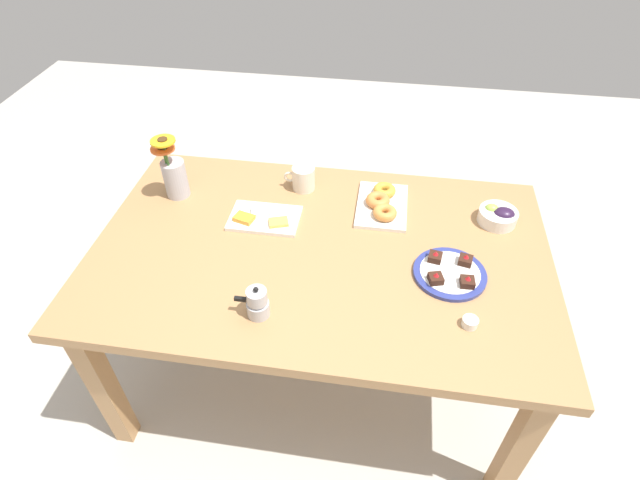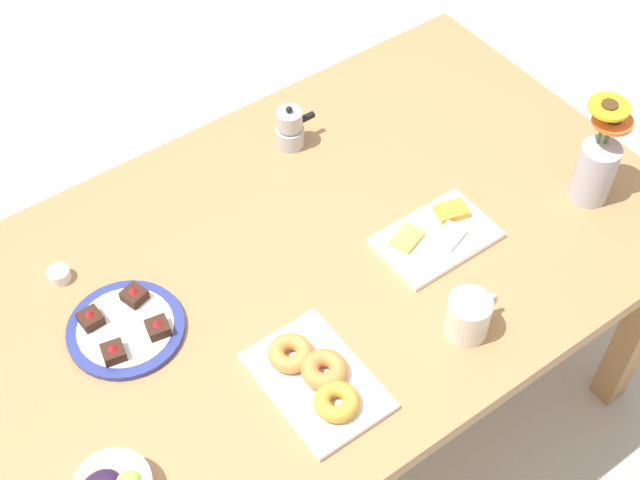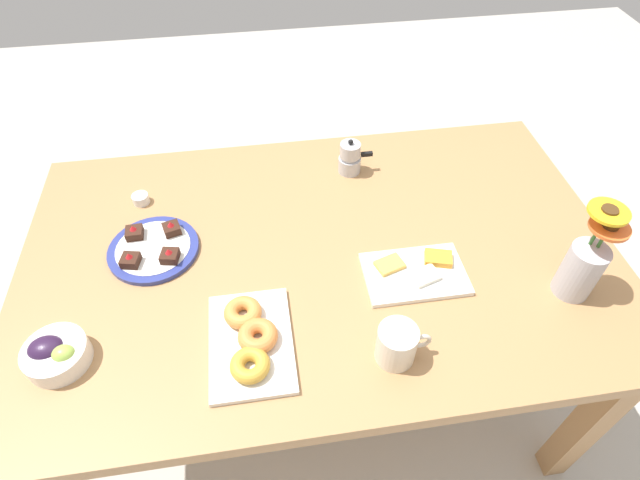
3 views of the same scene
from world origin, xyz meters
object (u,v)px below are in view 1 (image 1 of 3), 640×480
at_px(cheese_platter, 264,218).
at_px(croissant_platter, 382,203).
at_px(dining_table, 320,266).
at_px(coffee_mug, 303,178).
at_px(flower_vase, 174,175).
at_px(moka_pot, 257,303).
at_px(grape_bowl, 498,216).
at_px(jam_cup_honey, 470,322).
at_px(dessert_plate, 450,273).

xyz_separation_m(cheese_platter, croissant_platter, (-0.43, -0.14, 0.01)).
bearing_deg(dining_table, coffee_mug, -70.72).
relative_size(dining_table, coffee_mug, 12.78).
bearing_deg(flower_vase, moka_pot, 130.30).
relative_size(dining_table, croissant_platter, 5.71).
height_order(croissant_platter, flower_vase, flower_vase).
bearing_deg(coffee_mug, moka_pot, 88.09).
xyz_separation_m(dining_table, cheese_platter, (0.23, -0.12, 0.10)).
bearing_deg(cheese_platter, dining_table, 152.33).
relative_size(grape_bowl, flower_vase, 0.53).
relative_size(dining_table, moka_pot, 13.45).
height_order(coffee_mug, croissant_platter, coffee_mug).
height_order(grape_bowl, jam_cup_honey, grape_bowl).
height_order(cheese_platter, moka_pot, moka_pot).
bearing_deg(flower_vase, croissant_platter, -177.19).
distance_m(coffee_mug, grape_bowl, 0.76).
bearing_deg(grape_bowl, cheese_platter, 8.04).
bearing_deg(dining_table, dessert_plate, 171.91).
height_order(coffee_mug, dessert_plate, coffee_mug).
distance_m(dining_table, cheese_platter, 0.28).
relative_size(croissant_platter, jam_cup_honey, 5.83).
xyz_separation_m(cheese_platter, flower_vase, (0.37, -0.10, 0.08)).
distance_m(dessert_plate, flower_vase, 1.09).
bearing_deg(jam_cup_honey, grape_bowl, -104.70).
bearing_deg(cheese_platter, moka_pot, 101.50).
height_order(grape_bowl, flower_vase, flower_vase).
bearing_deg(jam_cup_honey, coffee_mug, -44.74).
height_order(cheese_platter, flower_vase, flower_vase).
bearing_deg(coffee_mug, dining_table, 109.28).
height_order(coffee_mug, cheese_platter, coffee_mug).
bearing_deg(dining_table, jam_cup_honey, 151.71).
bearing_deg(cheese_platter, grape_bowl, -171.96).
bearing_deg(cheese_platter, coffee_mug, -116.74).
height_order(coffee_mug, grape_bowl, coffee_mug).
bearing_deg(croissant_platter, moka_pot, 59.62).
bearing_deg(dining_table, grape_bowl, -158.87).
bearing_deg(grape_bowl, croissant_platter, -2.88).
distance_m(jam_cup_honey, flower_vase, 1.21).
height_order(dining_table, grape_bowl, grape_bowl).
relative_size(grape_bowl, dessert_plate, 0.58).
bearing_deg(moka_pot, flower_vase, -49.70).
height_order(coffee_mug, moka_pot, moka_pot).
relative_size(coffee_mug, croissant_platter, 0.45).
bearing_deg(dessert_plate, moka_pot, 23.56).
relative_size(croissant_platter, flower_vase, 1.06).
xyz_separation_m(cheese_platter, moka_pot, (-0.09, 0.44, 0.04)).
distance_m(cheese_platter, flower_vase, 0.39).
relative_size(coffee_mug, dessert_plate, 0.52).
relative_size(dining_table, grape_bowl, 11.38).
relative_size(dining_table, flower_vase, 6.08).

